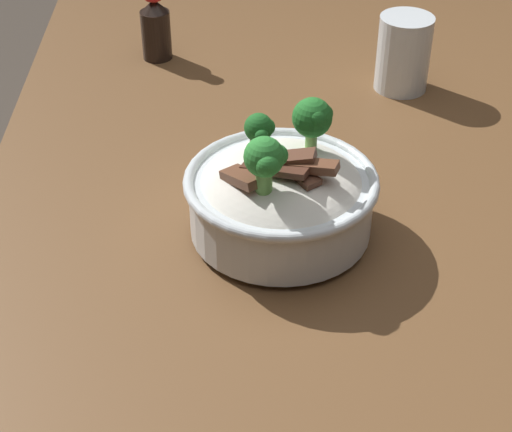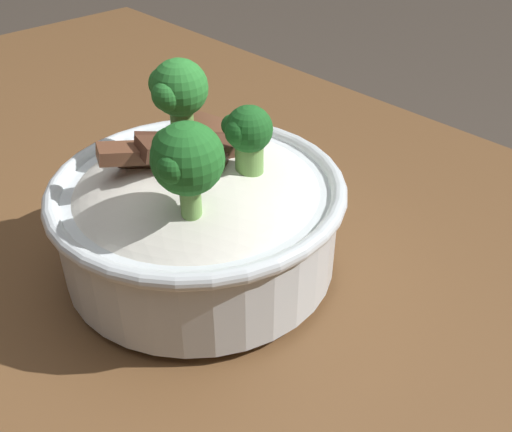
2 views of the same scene
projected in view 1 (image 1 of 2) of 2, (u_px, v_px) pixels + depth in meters
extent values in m
cube|color=brown|center=(334.00, 233.00, 0.99)|extent=(1.42, 0.87, 0.05)
cube|color=brown|center=(120.00, 204.00, 1.73)|extent=(0.07, 0.07, 0.76)
cube|color=brown|center=(456.00, 197.00, 1.75)|extent=(0.07, 0.07, 0.76)
cylinder|color=silver|center=(280.00, 231.00, 0.95)|extent=(0.10, 0.10, 0.01)
cylinder|color=silver|center=(281.00, 205.00, 0.93)|extent=(0.21, 0.21, 0.07)
torus|color=silver|center=(281.00, 180.00, 0.91)|extent=(0.22, 0.22, 0.01)
ellipsoid|color=white|center=(281.00, 187.00, 0.91)|extent=(0.19, 0.19, 0.06)
cube|color=#563323|center=(293.00, 169.00, 0.89)|extent=(0.07, 0.06, 0.01)
cube|color=brown|center=(243.00, 178.00, 0.87)|extent=(0.06, 0.05, 0.02)
cube|color=#4C2B1E|center=(276.00, 168.00, 0.88)|extent=(0.06, 0.08, 0.02)
cube|color=#563323|center=(284.00, 160.00, 0.88)|extent=(0.04, 0.07, 0.03)
cube|color=brown|center=(314.00, 166.00, 0.87)|extent=(0.04, 0.06, 0.02)
cylinder|color=#7AB256|center=(259.00, 148.00, 0.91)|extent=(0.02, 0.02, 0.03)
sphere|color=#1E6023|center=(259.00, 129.00, 0.90)|extent=(0.03, 0.03, 0.03)
sphere|color=#1E6023|center=(261.00, 136.00, 0.89)|extent=(0.02, 0.02, 0.02)
sphere|color=#1E6023|center=(266.00, 125.00, 0.91)|extent=(0.02, 0.02, 0.02)
cylinder|color=#6BA84C|center=(264.00, 181.00, 0.86)|extent=(0.02, 0.02, 0.03)
sphere|color=#2D8433|center=(264.00, 157.00, 0.84)|extent=(0.04, 0.04, 0.04)
sphere|color=#2D8433|center=(267.00, 165.00, 0.83)|extent=(0.03, 0.03, 0.03)
sphere|color=#2D8433|center=(277.00, 155.00, 0.84)|extent=(0.02, 0.02, 0.02)
cylinder|color=#7AB256|center=(311.00, 140.00, 0.93)|extent=(0.01, 0.01, 0.03)
sphere|color=#237028|center=(312.00, 117.00, 0.91)|extent=(0.05, 0.05, 0.05)
sphere|color=#237028|center=(317.00, 121.00, 0.89)|extent=(0.02, 0.02, 0.02)
sphere|color=#237028|center=(324.00, 114.00, 0.91)|extent=(0.02, 0.02, 0.02)
cylinder|color=white|center=(400.00, 86.00, 1.24)|extent=(0.08, 0.08, 0.00)
cylinder|color=white|center=(404.00, 53.00, 1.21)|extent=(0.08, 0.08, 0.11)
cylinder|color=silver|center=(402.00, 66.00, 1.22)|extent=(0.07, 0.07, 0.07)
cylinder|color=black|center=(156.00, 35.00, 1.30)|extent=(0.05, 0.05, 0.08)
cone|color=black|center=(154.00, 5.00, 1.27)|extent=(0.04, 0.04, 0.02)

